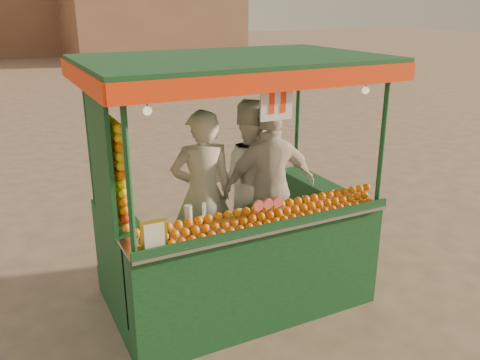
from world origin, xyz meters
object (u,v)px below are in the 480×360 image
vendor_left (203,194)px  vendor_middle (248,180)px  juice_cart (232,232)px  vendor_right (270,187)px

vendor_left → vendor_middle: vendor_middle is taller
juice_cart → vendor_middle: size_ratio=1.57×
juice_cart → vendor_middle: juice_cart is taller
juice_cart → vendor_right: juice_cart is taller
vendor_left → juice_cart: bearing=136.8°
vendor_left → vendor_middle: size_ratio=0.98×
vendor_right → vendor_middle: bearing=-55.0°
juice_cart → vendor_middle: 0.64m
vendor_middle → vendor_right: size_ratio=1.02×
vendor_middle → juice_cart: bearing=71.6°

